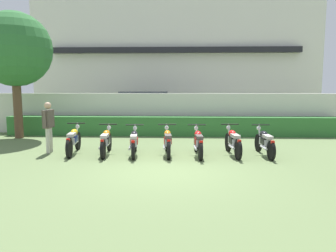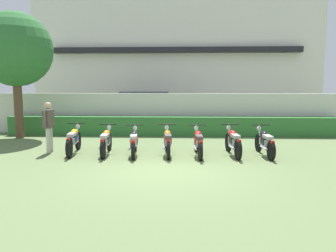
{
  "view_description": "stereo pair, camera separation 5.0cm",
  "coord_description": "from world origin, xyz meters",
  "px_view_note": "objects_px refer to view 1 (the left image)",
  "views": [
    {
      "loc": [
        0.44,
        -8.32,
        2.25
      ],
      "look_at": [
        0.0,
        2.25,
        0.91
      ],
      "focal_mm": 34.62,
      "sensor_mm": 36.0,
      "label": 1
    },
    {
      "loc": [
        0.49,
        -8.32,
        2.25
      ],
      "look_at": [
        0.0,
        2.25,
        0.91
      ],
      "focal_mm": 34.62,
      "sensor_mm": 36.0,
      "label": 2
    }
  ],
  "objects_px": {
    "parked_car": "(147,108)",
    "motorcycle_in_row_3": "(168,141)",
    "motorcycle_in_row_6": "(265,142)",
    "tree_near_inspector": "(14,50)",
    "motorcycle_in_row_2": "(134,142)",
    "motorcycle_in_row_4": "(198,142)",
    "motorcycle_in_row_0": "(74,140)",
    "inspector_person": "(48,123)",
    "motorcycle_in_row_5": "(233,141)",
    "motorcycle_in_row_1": "(106,141)"
  },
  "relations": [
    {
      "from": "tree_near_inspector",
      "to": "motorcycle_in_row_0",
      "type": "xyz_separation_m",
      "value": [
        3.4,
        -3.08,
        -3.25
      ]
    },
    {
      "from": "inspector_person",
      "to": "motorcycle_in_row_5",
      "type": "bearing_deg",
      "value": -1.76
    },
    {
      "from": "tree_near_inspector",
      "to": "motorcycle_in_row_1",
      "type": "xyz_separation_m",
      "value": [
        4.5,
        -3.18,
        -3.25
      ]
    },
    {
      "from": "motorcycle_in_row_5",
      "to": "motorcycle_in_row_1",
      "type": "bearing_deg",
      "value": 85.67
    },
    {
      "from": "motorcycle_in_row_3",
      "to": "motorcycle_in_row_6",
      "type": "distance_m",
      "value": 3.1
    },
    {
      "from": "motorcycle_in_row_2",
      "to": "motorcycle_in_row_5",
      "type": "xyz_separation_m",
      "value": [
        3.18,
        0.13,
        0.01
      ]
    },
    {
      "from": "inspector_person",
      "to": "motorcycle_in_row_4",
      "type": "bearing_deg",
      "value": -3.69
    },
    {
      "from": "motorcycle_in_row_4",
      "to": "motorcycle_in_row_0",
      "type": "bearing_deg",
      "value": 84.49
    },
    {
      "from": "motorcycle_in_row_1",
      "to": "motorcycle_in_row_4",
      "type": "distance_m",
      "value": 2.98
    },
    {
      "from": "motorcycle_in_row_2",
      "to": "tree_near_inspector",
      "type": "bearing_deg",
      "value": 53.68
    },
    {
      "from": "motorcycle_in_row_1",
      "to": "motorcycle_in_row_5",
      "type": "relative_size",
      "value": 0.99
    },
    {
      "from": "parked_car",
      "to": "motorcycle_in_row_4",
      "type": "xyz_separation_m",
      "value": [
        2.53,
        -8.31,
        -0.49
      ]
    },
    {
      "from": "motorcycle_in_row_2",
      "to": "inspector_person",
      "type": "xyz_separation_m",
      "value": [
        -2.91,
        0.32,
        0.56
      ]
    },
    {
      "from": "tree_near_inspector",
      "to": "motorcycle_in_row_5",
      "type": "height_order",
      "value": "tree_near_inspector"
    },
    {
      "from": "parked_car",
      "to": "motorcycle_in_row_3",
      "type": "height_order",
      "value": "parked_car"
    },
    {
      "from": "motorcycle_in_row_1",
      "to": "inspector_person",
      "type": "xyz_separation_m",
      "value": [
        -1.98,
        0.27,
        0.56
      ]
    },
    {
      "from": "motorcycle_in_row_0",
      "to": "motorcycle_in_row_5",
      "type": "xyz_separation_m",
      "value": [
        5.2,
        -0.03,
        -0.0
      ]
    },
    {
      "from": "inspector_person",
      "to": "motorcycle_in_row_2",
      "type": "bearing_deg",
      "value": -6.21
    },
    {
      "from": "tree_near_inspector",
      "to": "motorcycle_in_row_5",
      "type": "relative_size",
      "value": 2.77
    },
    {
      "from": "motorcycle_in_row_3",
      "to": "motorcycle_in_row_4",
      "type": "bearing_deg",
      "value": -99.02
    },
    {
      "from": "motorcycle_in_row_2",
      "to": "motorcycle_in_row_3",
      "type": "xyz_separation_m",
      "value": [
        1.07,
        0.06,
        0.01
      ]
    },
    {
      "from": "motorcycle_in_row_4",
      "to": "tree_near_inspector",
      "type": "bearing_deg",
      "value": 63.36
    },
    {
      "from": "motorcycle_in_row_1",
      "to": "motorcycle_in_row_5",
      "type": "xyz_separation_m",
      "value": [
        4.1,
        0.08,
        0.01
      ]
    },
    {
      "from": "motorcycle_in_row_4",
      "to": "motorcycle_in_row_6",
      "type": "distance_m",
      "value": 2.13
    },
    {
      "from": "parked_car",
      "to": "tree_near_inspector",
      "type": "bearing_deg",
      "value": -136.63
    },
    {
      "from": "motorcycle_in_row_0",
      "to": "motorcycle_in_row_3",
      "type": "distance_m",
      "value": 3.1
    },
    {
      "from": "tree_near_inspector",
      "to": "motorcycle_in_row_3",
      "type": "relative_size",
      "value": 2.85
    },
    {
      "from": "motorcycle_in_row_2",
      "to": "motorcycle_in_row_5",
      "type": "height_order",
      "value": "motorcycle_in_row_5"
    },
    {
      "from": "motorcycle_in_row_1",
      "to": "motorcycle_in_row_3",
      "type": "distance_m",
      "value": 2.0
    },
    {
      "from": "motorcycle_in_row_0",
      "to": "motorcycle_in_row_4",
      "type": "height_order",
      "value": "motorcycle_in_row_0"
    },
    {
      "from": "parked_car",
      "to": "motorcycle_in_row_2",
      "type": "relative_size",
      "value": 2.42
    },
    {
      "from": "parked_car",
      "to": "motorcycle_in_row_6",
      "type": "height_order",
      "value": "parked_car"
    },
    {
      "from": "motorcycle_in_row_2",
      "to": "motorcycle_in_row_3",
      "type": "bearing_deg",
      "value": -92.25
    },
    {
      "from": "motorcycle_in_row_1",
      "to": "parked_car",
      "type": "bearing_deg",
      "value": -7.37
    },
    {
      "from": "inspector_person",
      "to": "tree_near_inspector",
      "type": "bearing_deg",
      "value": 130.82
    },
    {
      "from": "motorcycle_in_row_2",
      "to": "motorcycle_in_row_4",
      "type": "distance_m",
      "value": 2.05
    },
    {
      "from": "tree_near_inspector",
      "to": "motorcycle_in_row_6",
      "type": "xyz_separation_m",
      "value": [
        9.6,
        -3.11,
        -3.26
      ]
    },
    {
      "from": "motorcycle_in_row_0",
      "to": "motorcycle_in_row_2",
      "type": "relative_size",
      "value": 1.03
    },
    {
      "from": "motorcycle_in_row_0",
      "to": "parked_car",
      "type": "bearing_deg",
      "value": -17.21
    },
    {
      "from": "motorcycle_in_row_3",
      "to": "motorcycle_in_row_6",
      "type": "xyz_separation_m",
      "value": [
        3.1,
        0.06,
        -0.0
      ]
    },
    {
      "from": "parked_car",
      "to": "motorcycle_in_row_2",
      "type": "distance_m",
      "value": 8.33
    },
    {
      "from": "motorcycle_in_row_3",
      "to": "motorcycle_in_row_5",
      "type": "xyz_separation_m",
      "value": [
        2.1,
        0.07,
        0.0
      ]
    },
    {
      "from": "motorcycle_in_row_6",
      "to": "inspector_person",
      "type": "xyz_separation_m",
      "value": [
        -7.08,
        0.2,
        0.56
      ]
    },
    {
      "from": "motorcycle_in_row_2",
      "to": "motorcycle_in_row_4",
      "type": "relative_size",
      "value": 0.97
    },
    {
      "from": "motorcycle_in_row_6",
      "to": "motorcycle_in_row_4",
      "type": "bearing_deg",
      "value": 89.88
    },
    {
      "from": "tree_near_inspector",
      "to": "motorcycle_in_row_6",
      "type": "bearing_deg",
      "value": -17.97
    },
    {
      "from": "parked_car",
      "to": "motorcycle_in_row_3",
      "type": "bearing_deg",
      "value": -81.65
    },
    {
      "from": "motorcycle_in_row_0",
      "to": "motorcycle_in_row_1",
      "type": "relative_size",
      "value": 1.03
    },
    {
      "from": "motorcycle_in_row_3",
      "to": "motorcycle_in_row_0",
      "type": "bearing_deg",
      "value": 83.0
    },
    {
      "from": "tree_near_inspector",
      "to": "motorcycle_in_row_1",
      "type": "height_order",
      "value": "tree_near_inspector"
    }
  ]
}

